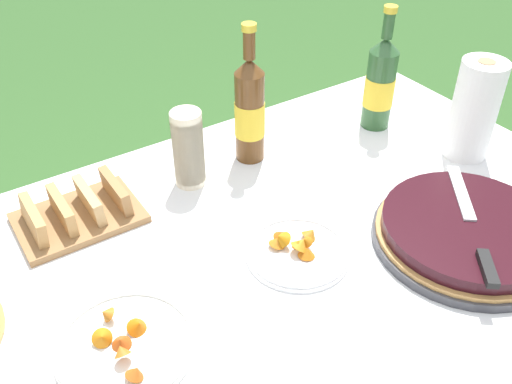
{
  "coord_description": "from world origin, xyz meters",
  "views": [
    {
      "loc": [
        -0.42,
        -0.66,
        1.56
      ],
      "look_at": [
        0.11,
        0.15,
        0.82
      ],
      "focal_mm": 40.0,
      "sensor_mm": 36.0,
      "label": 1
    }
  ],
  "objects_px": {
    "serving_knife": "(474,229)",
    "cider_bottle_green": "(380,83)",
    "snack_plate_left": "(297,250)",
    "bread_board": "(78,212)",
    "cider_bottle_amber": "(250,110)",
    "berry_tart": "(467,233)",
    "paper_towel_roll": "(474,110)",
    "cup_stack": "(188,149)",
    "snack_plate_near": "(125,345)"
  },
  "relations": [
    {
      "from": "cider_bottle_green",
      "to": "bread_board",
      "type": "bearing_deg",
      "value": 176.7
    },
    {
      "from": "cider_bottle_amber",
      "to": "snack_plate_left",
      "type": "bearing_deg",
      "value": -107.77
    },
    {
      "from": "cup_stack",
      "to": "paper_towel_roll",
      "type": "relative_size",
      "value": 0.75
    },
    {
      "from": "snack_plate_near",
      "to": "paper_towel_roll",
      "type": "distance_m",
      "value": 0.97
    },
    {
      "from": "snack_plate_left",
      "to": "bread_board",
      "type": "distance_m",
      "value": 0.48
    },
    {
      "from": "berry_tart",
      "to": "paper_towel_roll",
      "type": "relative_size",
      "value": 1.52
    },
    {
      "from": "berry_tart",
      "to": "cider_bottle_green",
      "type": "bearing_deg",
      "value": 69.42
    },
    {
      "from": "berry_tart",
      "to": "snack_plate_left",
      "type": "relative_size",
      "value": 1.8
    },
    {
      "from": "cider_bottle_green",
      "to": "serving_knife",
      "type": "bearing_deg",
      "value": -111.54
    },
    {
      "from": "serving_knife",
      "to": "cider_bottle_green",
      "type": "height_order",
      "value": "cider_bottle_green"
    },
    {
      "from": "cider_bottle_green",
      "to": "snack_plate_left",
      "type": "height_order",
      "value": "cider_bottle_green"
    },
    {
      "from": "cup_stack",
      "to": "cider_bottle_green",
      "type": "xyz_separation_m",
      "value": [
        0.55,
        -0.04,
        0.03
      ]
    },
    {
      "from": "cider_bottle_amber",
      "to": "bread_board",
      "type": "xyz_separation_m",
      "value": [
        -0.45,
        -0.01,
        -0.11
      ]
    },
    {
      "from": "cider_bottle_amber",
      "to": "snack_plate_left",
      "type": "height_order",
      "value": "cider_bottle_amber"
    },
    {
      "from": "cider_bottle_amber",
      "to": "paper_towel_roll",
      "type": "height_order",
      "value": "cider_bottle_amber"
    },
    {
      "from": "paper_towel_roll",
      "to": "bread_board",
      "type": "bearing_deg",
      "value": 163.04
    },
    {
      "from": "cider_bottle_green",
      "to": "snack_plate_near",
      "type": "relative_size",
      "value": 1.37
    },
    {
      "from": "snack_plate_near",
      "to": "cider_bottle_amber",
      "type": "bearing_deg",
      "value": 37.39
    },
    {
      "from": "cup_stack",
      "to": "snack_plate_near",
      "type": "xyz_separation_m",
      "value": [
        -0.32,
        -0.36,
        -0.08
      ]
    },
    {
      "from": "cider_bottle_green",
      "to": "snack_plate_near",
      "type": "distance_m",
      "value": 0.93
    },
    {
      "from": "cider_bottle_amber",
      "to": "snack_plate_near",
      "type": "bearing_deg",
      "value": -142.61
    },
    {
      "from": "snack_plate_near",
      "to": "bread_board",
      "type": "xyz_separation_m",
      "value": [
        0.05,
        0.37,
        0.01
      ]
    },
    {
      "from": "snack_plate_left",
      "to": "bread_board",
      "type": "relative_size",
      "value": 0.81
    },
    {
      "from": "berry_tart",
      "to": "bread_board",
      "type": "height_order",
      "value": "bread_board"
    },
    {
      "from": "cup_stack",
      "to": "cider_bottle_green",
      "type": "bearing_deg",
      "value": -4.18
    },
    {
      "from": "snack_plate_near",
      "to": "snack_plate_left",
      "type": "xyz_separation_m",
      "value": [
        0.38,
        0.03,
        0.0
      ]
    },
    {
      "from": "cider_bottle_green",
      "to": "paper_towel_roll",
      "type": "xyz_separation_m",
      "value": [
        0.09,
        -0.23,
        0.0
      ]
    },
    {
      "from": "snack_plate_left",
      "to": "cider_bottle_green",
      "type": "bearing_deg",
      "value": 31.63
    },
    {
      "from": "serving_knife",
      "to": "cider_bottle_green",
      "type": "distance_m",
      "value": 0.52
    },
    {
      "from": "cider_bottle_amber",
      "to": "snack_plate_near",
      "type": "height_order",
      "value": "cider_bottle_amber"
    },
    {
      "from": "berry_tart",
      "to": "snack_plate_left",
      "type": "xyz_separation_m",
      "value": [
        -0.31,
        0.16,
        -0.02
      ]
    },
    {
      "from": "serving_knife",
      "to": "cider_bottle_green",
      "type": "relative_size",
      "value": 0.94
    },
    {
      "from": "snack_plate_near",
      "to": "paper_towel_roll",
      "type": "bearing_deg",
      "value": 5.63
    },
    {
      "from": "serving_knife",
      "to": "cider_bottle_amber",
      "type": "relative_size",
      "value": 0.9
    },
    {
      "from": "cup_stack",
      "to": "bread_board",
      "type": "xyz_separation_m",
      "value": [
        -0.27,
        0.01,
        -0.07
      ]
    },
    {
      "from": "cup_stack",
      "to": "snack_plate_near",
      "type": "height_order",
      "value": "cup_stack"
    },
    {
      "from": "cup_stack",
      "to": "berry_tart",
      "type": "bearing_deg",
      "value": -53.22
    },
    {
      "from": "cider_bottle_green",
      "to": "cider_bottle_amber",
      "type": "relative_size",
      "value": 0.95
    },
    {
      "from": "snack_plate_left",
      "to": "paper_towel_roll",
      "type": "height_order",
      "value": "paper_towel_roll"
    },
    {
      "from": "bread_board",
      "to": "berry_tart",
      "type": "bearing_deg",
      "value": -38.21
    },
    {
      "from": "berry_tart",
      "to": "cider_bottle_amber",
      "type": "xyz_separation_m",
      "value": [
        -0.2,
        0.51,
        0.11
      ]
    },
    {
      "from": "bread_board",
      "to": "serving_knife",
      "type": "bearing_deg",
      "value": -40.26
    },
    {
      "from": "cup_stack",
      "to": "paper_towel_roll",
      "type": "xyz_separation_m",
      "value": [
        0.64,
        -0.27,
        0.03
      ]
    },
    {
      "from": "cider_bottle_green",
      "to": "paper_towel_roll",
      "type": "height_order",
      "value": "cider_bottle_green"
    },
    {
      "from": "cider_bottle_amber",
      "to": "serving_knife",
      "type": "bearing_deg",
      "value": -71.42
    },
    {
      "from": "cider_bottle_green",
      "to": "cider_bottle_amber",
      "type": "height_order",
      "value": "cider_bottle_amber"
    },
    {
      "from": "berry_tart",
      "to": "bread_board",
      "type": "relative_size",
      "value": 1.47
    },
    {
      "from": "snack_plate_left",
      "to": "bread_board",
      "type": "bearing_deg",
      "value": 133.99
    },
    {
      "from": "cup_stack",
      "to": "paper_towel_roll",
      "type": "distance_m",
      "value": 0.69
    },
    {
      "from": "cider_bottle_green",
      "to": "cider_bottle_amber",
      "type": "xyz_separation_m",
      "value": [
        -0.37,
        0.05,
        0.01
      ]
    }
  ]
}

